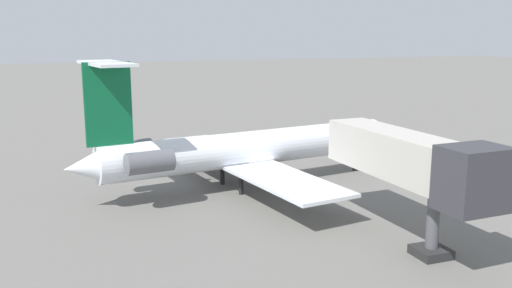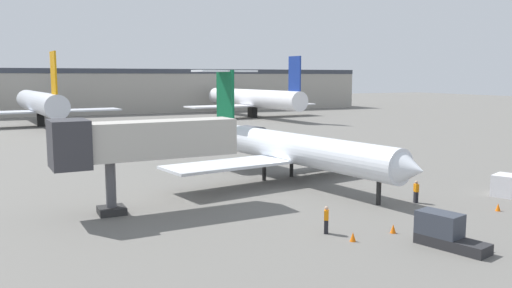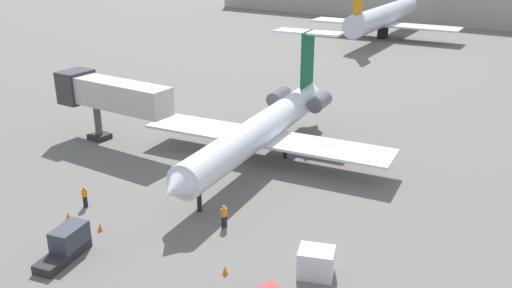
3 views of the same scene
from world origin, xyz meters
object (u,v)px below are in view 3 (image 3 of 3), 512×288
regional_jet (264,126)px  traffic_cone_far (225,270)px  traffic_cone_near (100,227)px  traffic_cone_mid (68,216)px  jet_bridge (106,94)px  cargo_container_uld (316,262)px  parked_airliner_west_end (384,16)px  ground_crew_marshaller (85,196)px  ground_crew_loader (224,216)px  baggage_tug_trailing (67,244)px

regional_jet → traffic_cone_far: 18.39m
traffic_cone_near → traffic_cone_mid: (-3.17, -0.27, 0.00)m
traffic_cone_mid → traffic_cone_near: bearing=4.8°
jet_bridge → traffic_cone_far: bearing=-25.5°
cargo_container_uld → parked_airliner_west_end: parked_airliner_west_end is taller
ground_crew_marshaller → traffic_cone_mid: size_ratio=3.07×
traffic_cone_mid → ground_crew_loader: bearing=29.7°
regional_jet → traffic_cone_mid: regional_jet is taller
ground_crew_marshaller → traffic_cone_far: 13.95m
regional_jet → traffic_cone_mid: 18.36m
traffic_cone_near → ground_crew_loader: bearing=38.7°
baggage_tug_trailing → cargo_container_uld: baggage_tug_trailing is taller
ground_crew_marshaller → traffic_cone_near: 4.12m
cargo_container_uld → parked_airliner_west_end: size_ratio=0.07×
traffic_cone_near → parked_airliner_west_end: bearing=100.0°
traffic_cone_mid → traffic_cone_far: size_ratio=1.00×
regional_jet → jet_bridge: (-14.88, -5.11, 1.74)m
ground_crew_loader → parked_airliner_west_end: size_ratio=0.05×
traffic_cone_near → parked_airliner_west_end: 84.97m
ground_crew_loader → cargo_container_uld: bearing=-9.4°
traffic_cone_far → parked_airliner_west_end: 86.41m
traffic_cone_far → traffic_cone_mid: bearing=-174.8°
jet_bridge → parked_airliner_west_end: 71.59m
baggage_tug_trailing → traffic_cone_mid: bearing=143.5°
traffic_cone_mid → parked_airliner_west_end: size_ratio=0.02×
regional_jet → parked_airliner_west_end: size_ratio=0.80×
traffic_cone_mid → parked_airliner_west_end: parked_airliner_west_end is taller
ground_crew_marshaller → parked_airliner_west_end: (-11.04, 81.88, 3.50)m
cargo_container_uld → traffic_cone_near: cargo_container_uld is taller
regional_jet → traffic_cone_near: regional_jet is taller
jet_bridge → ground_crew_marshaller: 14.43m
cargo_container_uld → traffic_cone_far: size_ratio=4.66×
baggage_tug_trailing → parked_airliner_west_end: 88.31m
ground_crew_marshaller → traffic_cone_mid: ground_crew_marshaller is taller
jet_bridge → cargo_container_uld: 29.04m
regional_jet → ground_crew_loader: (4.73, -11.79, -2.32)m
baggage_tug_trailing → traffic_cone_near: 3.43m
ground_crew_loader → traffic_cone_mid: size_ratio=3.07×
traffic_cone_near → baggage_tug_trailing: bearing=-74.9°
traffic_cone_near → jet_bridge: bearing=137.1°
cargo_container_uld → ground_crew_marshaller: bearing=-172.8°
jet_bridge → parked_airliner_west_end: parked_airliner_west_end is taller
cargo_container_uld → parked_airliner_west_end: 84.91m
regional_jet → baggage_tug_trailing: (-1.06, -20.39, -2.34)m
traffic_cone_mid → parked_airliner_west_end: (-11.58, 83.85, 4.08)m
jet_bridge → baggage_tug_trailing: bearing=-47.9°
regional_jet → cargo_container_uld: (12.74, -13.11, -2.31)m
regional_jet → ground_crew_loader: 12.91m
baggage_tug_trailing → traffic_cone_near: (-0.88, 3.26, -0.56)m
ground_crew_loader → cargo_container_uld: cargo_container_uld is taller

